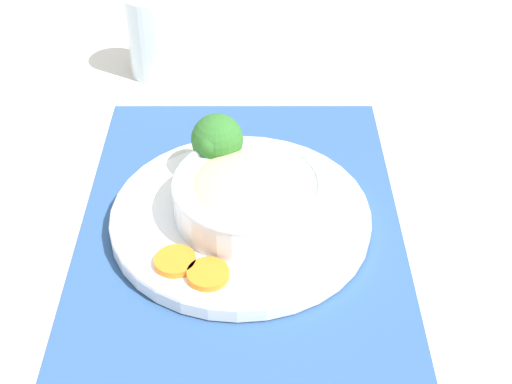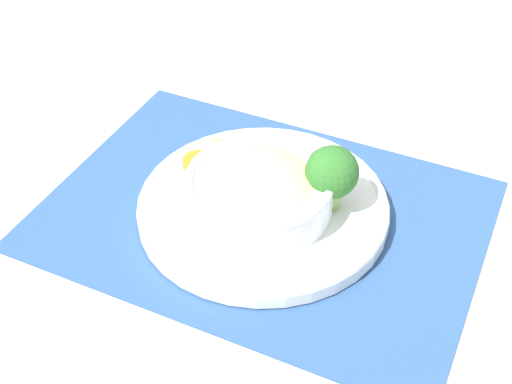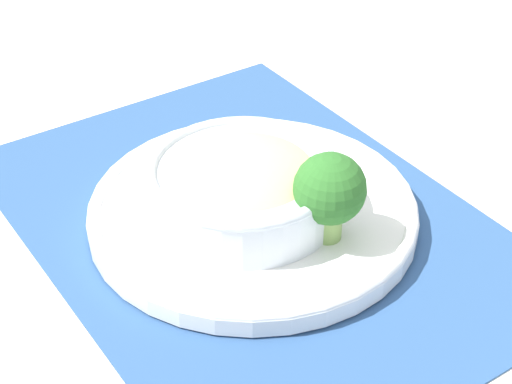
% 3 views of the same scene
% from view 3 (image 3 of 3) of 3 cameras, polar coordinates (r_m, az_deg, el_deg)
% --- Properties ---
extents(ground_plane, '(4.00, 4.00, 0.00)m').
position_cam_3_polar(ground_plane, '(0.77, -0.21, -2.12)').
color(ground_plane, beige).
extents(placemat, '(0.50, 0.37, 0.00)m').
position_cam_3_polar(placemat, '(0.77, -0.21, -2.01)').
color(placemat, '#2D5184').
rests_on(placemat, ground_plane).
extents(plate, '(0.29, 0.29, 0.02)m').
position_cam_3_polar(plate, '(0.76, -0.21, -1.21)').
color(plate, white).
rests_on(plate, placemat).
extents(bowl, '(0.17, 0.17, 0.06)m').
position_cam_3_polar(bowl, '(0.74, -0.82, 0.55)').
color(bowl, silver).
rests_on(bowl, plate).
extents(broccoli_floret, '(0.06, 0.06, 0.08)m').
position_cam_3_polar(broccoli_floret, '(0.70, 4.93, 0.14)').
color(broccoli_floret, '#84AD5B').
rests_on(broccoli_floret, plate).
extents(carrot_slice_near, '(0.04, 0.04, 0.01)m').
position_cam_3_polar(carrot_slice_near, '(0.84, 0.41, 3.54)').
color(carrot_slice_near, orange).
rests_on(carrot_slice_near, plate).
extents(carrot_slice_middle, '(0.04, 0.04, 0.01)m').
position_cam_3_polar(carrot_slice_middle, '(0.84, -2.28, 3.38)').
color(carrot_slice_middle, orange).
rests_on(carrot_slice_middle, plate).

